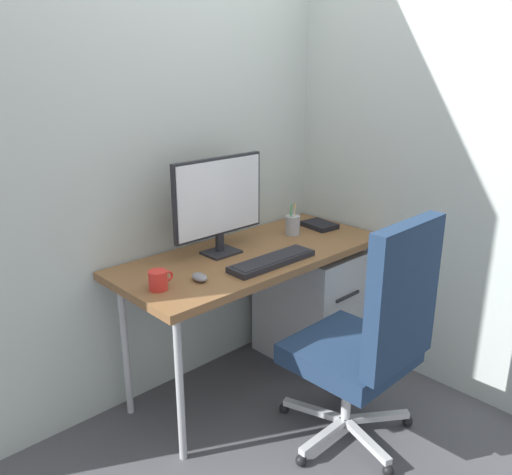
# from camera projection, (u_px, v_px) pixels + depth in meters

# --- Properties ---
(ground_plane) EXTENTS (8.00, 8.00, 0.00)m
(ground_plane) POSITION_uv_depth(u_px,v_px,m) (254.00, 380.00, 2.89)
(ground_plane) COLOR #4C4C51
(wall_back) EXTENTS (3.17, 0.04, 2.80)m
(wall_back) POSITION_uv_depth(u_px,v_px,m) (208.00, 114.00, 2.68)
(wall_back) COLOR #B7C1BC
(wall_back) RESTS_ON ground_plane
(wall_side_right) EXTENTS (0.04, 2.36, 2.80)m
(wall_side_right) POSITION_uv_depth(u_px,v_px,m) (391.00, 112.00, 2.75)
(wall_side_right) COLOR #B7C1BC
(wall_side_right) RESTS_ON ground_plane
(desk) EXTENTS (1.42, 0.61, 0.74)m
(desk) POSITION_uv_depth(u_px,v_px,m) (253.00, 262.00, 2.67)
(desk) COLOR brown
(desk) RESTS_ON ground_plane
(office_chair) EXTENTS (0.62, 0.64, 1.08)m
(office_chair) POSITION_uv_depth(u_px,v_px,m) (371.00, 335.00, 2.25)
(office_chair) COLOR black
(office_chair) RESTS_ON ground_plane
(filing_cabinet) EXTENTS (0.38, 0.55, 0.66)m
(filing_cabinet) POSITION_uv_depth(u_px,v_px,m) (308.00, 303.00, 3.05)
(filing_cabinet) COLOR #B2B5BA
(filing_cabinet) RESTS_ON ground_plane
(monitor) EXTENTS (0.52, 0.14, 0.48)m
(monitor) POSITION_uv_depth(u_px,v_px,m) (219.00, 200.00, 2.55)
(monitor) COLOR black
(monitor) RESTS_ON desk
(keyboard) EXTENTS (0.47, 0.13, 0.03)m
(keyboard) POSITION_uv_depth(u_px,v_px,m) (272.00, 261.00, 2.49)
(keyboard) COLOR black
(keyboard) RESTS_ON desk
(mouse) EXTENTS (0.07, 0.10, 0.03)m
(mouse) POSITION_uv_depth(u_px,v_px,m) (200.00, 277.00, 2.30)
(mouse) COLOR slate
(mouse) RESTS_ON desk
(pen_holder) EXTENTS (0.08, 0.08, 0.18)m
(pen_holder) POSITION_uv_depth(u_px,v_px,m) (293.00, 225.00, 2.90)
(pen_holder) COLOR #9EA0A5
(pen_holder) RESTS_ON desk
(notebook) EXTENTS (0.16, 0.20, 0.03)m
(notebook) POSITION_uv_depth(u_px,v_px,m) (319.00, 225.00, 3.04)
(notebook) COLOR black
(notebook) RESTS_ON desk
(coffee_mug) EXTENTS (0.11, 0.08, 0.08)m
(coffee_mug) POSITION_uv_depth(u_px,v_px,m) (158.00, 280.00, 2.21)
(coffee_mug) COLOR red
(coffee_mug) RESTS_ON desk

